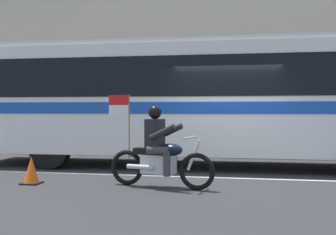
# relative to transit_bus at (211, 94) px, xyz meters

# --- Properties ---
(ground_plane) EXTENTS (60.00, 60.00, 0.00)m
(ground_plane) POSITION_rel_transit_bus_xyz_m (0.48, -1.19, -1.88)
(ground_plane) COLOR #2B2B2D
(sidewalk_curb) EXTENTS (28.00, 3.80, 0.15)m
(sidewalk_curb) POSITION_rel_transit_bus_xyz_m (0.48, 3.91, -1.81)
(sidewalk_curb) COLOR #B7B2A8
(sidewalk_curb) RESTS_ON ground_plane
(lane_center_stripe) EXTENTS (26.60, 0.14, 0.01)m
(lane_center_stripe) POSITION_rel_transit_bus_xyz_m (0.48, -1.79, -1.88)
(lane_center_stripe) COLOR silver
(lane_center_stripe) RESTS_ON ground_plane
(office_building_facade) EXTENTS (28.00, 0.89, 10.25)m
(office_building_facade) POSITION_rel_transit_bus_xyz_m (0.48, 6.19, 3.25)
(office_building_facade) COLOR #B2A893
(office_building_facade) RESTS_ON ground_plane
(transit_bus) EXTENTS (12.74, 2.77, 3.22)m
(transit_bus) POSITION_rel_transit_bus_xyz_m (0.00, 0.00, 0.00)
(transit_bus) COLOR white
(transit_bus) RESTS_ON ground_plane
(motorcycle_with_rider) EXTENTS (2.16, 0.73, 1.78)m
(motorcycle_with_rider) POSITION_rel_transit_bus_xyz_m (-0.70, -3.18, -1.22)
(motorcycle_with_rider) COLOR black
(motorcycle_with_rider) RESTS_ON ground_plane
(traffic_cone) EXTENTS (0.36, 0.36, 0.55)m
(traffic_cone) POSITION_rel_transit_bus_xyz_m (-3.30, -3.28, -1.63)
(traffic_cone) COLOR #EA590F
(traffic_cone) RESTS_ON ground_plane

